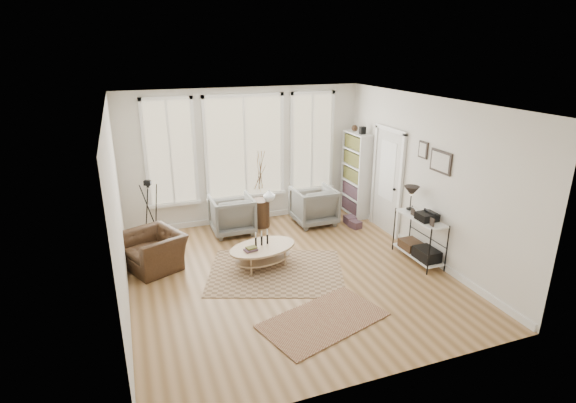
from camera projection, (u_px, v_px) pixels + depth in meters
name	position (u px, v px, depth m)	size (l,w,h in m)	color
room	(290.00, 195.00, 7.24)	(5.50, 5.54, 2.90)	#A2794E
bay_window	(245.00, 149.00, 9.56)	(4.14, 0.12, 2.24)	tan
door	(387.00, 179.00, 9.17)	(0.09, 1.06, 2.22)	silver
bookcase	(356.00, 174.00, 10.13)	(0.31, 0.85, 2.06)	white
low_shelf	(419.00, 234.00, 8.03)	(0.38, 1.08, 1.30)	white
wall_art	(436.00, 159.00, 7.67)	(0.04, 0.88, 0.44)	black
rug_main	(276.00, 272.00, 7.75)	(2.27, 1.70, 0.01)	brown
rug_runner	(323.00, 320.00, 6.38)	(1.76, 0.98, 0.01)	brown
coffee_table	(262.00, 251.00, 7.86)	(1.36, 1.03, 0.56)	tan
armchair_left	(232.00, 215.00, 9.27)	(0.84, 0.87, 0.79)	slate
armchair_right	(314.00, 206.00, 9.76)	(0.87, 0.89, 0.81)	slate
side_table	(260.00, 191.00, 9.47)	(0.40, 0.40, 1.66)	#3B2618
vase	(269.00, 195.00, 9.43)	(0.25, 0.25, 0.27)	silver
accent_chair	(154.00, 250.00, 7.83)	(0.86, 0.99, 0.64)	#3B2618
tripod_camera	(151.00, 216.00, 8.64)	(0.46, 0.46, 1.31)	black
book_stack_near	(350.00, 220.00, 9.82)	(0.21, 0.27, 0.17)	brown
book_stack_far	(355.00, 224.00, 9.61)	(0.19, 0.24, 0.16)	brown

